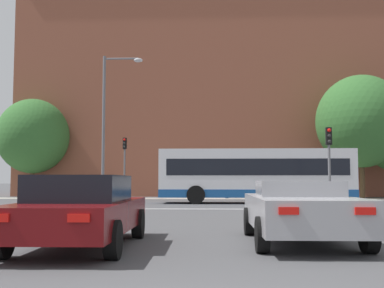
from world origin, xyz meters
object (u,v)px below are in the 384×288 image
car_saloon_left (81,210)px  street_lamp_junction (110,114)px  pedestrian_waiting (227,185)px  traffic_light_far_left (125,158)px  car_roadster_right (300,210)px  pedestrian_walking_east (279,183)px  traffic_light_near_right (329,153)px  bus_crossing_lead (255,175)px

car_saloon_left → street_lamp_junction: size_ratio=0.58×
car_saloon_left → pedestrian_waiting: bearing=81.1°
traffic_light_far_left → pedestrian_waiting: 7.50m
car_roadster_right → pedestrian_walking_east: size_ratio=2.51×
traffic_light_near_right → street_lamp_junction: bearing=159.9°
bus_crossing_lead → traffic_light_far_left: 10.83m
bus_crossing_lead → street_lamp_junction: street_lamp_junction is taller
car_roadster_right → traffic_light_far_left: bearing=108.3°
car_saloon_left → traffic_light_far_left: (-3.69, 24.47, 2.17)m
car_saloon_left → car_roadster_right: bearing=9.7°
traffic_light_far_left → car_roadster_right: bearing=-71.3°
traffic_light_far_left → pedestrian_waiting: bearing=6.0°
traffic_light_near_right → traffic_light_far_left: bearing=134.9°
car_saloon_left → street_lamp_junction: bearing=99.6°
traffic_light_far_left → pedestrian_walking_east: bearing=1.4°
car_roadster_right → street_lamp_junction: bearing=114.5°
pedestrian_walking_east → traffic_light_far_left: bearing=-137.1°
traffic_light_near_right → traffic_light_far_left: 16.34m
car_saloon_left → pedestrian_walking_east: (7.14, 24.73, 0.37)m
bus_crossing_lead → pedestrian_walking_east: (2.21, 6.69, -0.53)m
car_saloon_left → traffic_light_far_left: traffic_light_far_left is taller
traffic_light_near_right → traffic_light_far_left: traffic_light_far_left is taller
bus_crossing_lead → street_lamp_junction: bearing=98.0°
street_lamp_junction → traffic_light_far_left: bearing=94.2°
traffic_light_far_left → pedestrian_walking_east: traffic_light_far_left is taller
pedestrian_walking_east → car_saloon_left: bearing=-64.6°
bus_crossing_lead → traffic_light_far_left: traffic_light_far_left is taller
car_roadster_right → pedestrian_walking_east: bearing=82.9°
car_saloon_left → pedestrian_walking_east: 25.75m
car_roadster_right → pedestrian_waiting: pedestrian_waiting is taller
car_saloon_left → pedestrian_waiting: size_ratio=2.87×
pedestrian_waiting → pedestrian_walking_east: (3.62, -0.50, 0.11)m
traffic_light_far_left → pedestrian_waiting: size_ratio=2.59×
bus_crossing_lead → pedestrian_waiting: bus_crossing_lead is taller
traffic_light_near_right → traffic_light_far_left: (-11.52, 11.58, 0.38)m
bus_crossing_lead → traffic_light_far_left: bearing=53.3°
bus_crossing_lead → traffic_light_far_left: (-8.62, 6.43, 1.28)m
traffic_light_near_right → pedestrian_walking_east: traffic_light_near_right is taller
pedestrian_walking_east → car_roadster_right: bearing=-55.2°
car_saloon_left → traffic_light_near_right: traffic_light_near_right is taller
car_saloon_left → pedestrian_walking_east: size_ratio=2.63×
car_roadster_right → bus_crossing_lead: size_ratio=0.43×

